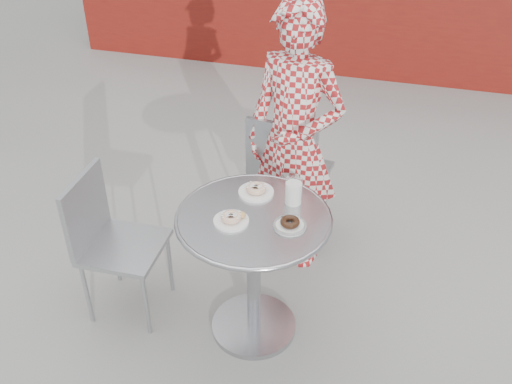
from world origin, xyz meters
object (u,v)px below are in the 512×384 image
(plate_checker, at_px, (290,224))
(bistro_table, at_px, (254,246))
(seated_person, at_px, (294,141))
(plate_far, at_px, (256,190))
(plate_near, at_px, (232,219))
(chair_left, at_px, (126,270))
(milk_cup, at_px, (293,192))
(chair_far, at_px, (290,198))

(plate_checker, bearing_deg, bistro_table, 170.98)
(bistro_table, relative_size, seated_person, 0.47)
(plate_far, distance_m, plate_near, 0.26)
(chair_left, xyz_separation_m, plate_near, (0.64, -0.05, 0.52))
(plate_far, bearing_deg, seated_person, 80.41)
(seated_person, bearing_deg, plate_checker, -63.77)
(milk_cup, bearing_deg, plate_near, -137.04)
(bistro_table, distance_m, plate_near, 0.23)
(plate_far, xyz_separation_m, milk_cup, (0.20, -0.03, 0.05))
(chair_left, distance_m, plate_checker, 1.05)
(plate_far, height_order, plate_near, plate_far)
(plate_checker, bearing_deg, plate_far, 135.56)
(bistro_table, distance_m, seated_person, 0.73)
(bistro_table, height_order, chair_left, chair_left)
(chair_far, xyz_separation_m, chair_left, (-0.72, -0.89, -0.02))
(chair_far, bearing_deg, chair_left, 58.49)
(chair_far, height_order, chair_left, chair_far)
(plate_near, bearing_deg, bistro_table, 37.95)
(chair_left, bearing_deg, seated_person, -48.62)
(chair_left, bearing_deg, chair_far, -40.32)
(chair_far, height_order, plate_checker, chair_far)
(bistro_table, xyz_separation_m, chair_far, (-0.01, 0.87, -0.30))
(seated_person, xyz_separation_m, plate_checker, (0.14, -0.72, -0.03))
(seated_person, distance_m, plate_far, 0.51)
(bistro_table, relative_size, chair_far, 0.84)
(chair_far, bearing_deg, plate_far, 94.44)
(chair_left, xyz_separation_m, plate_checker, (0.91, -0.01, 0.52))
(bistro_table, height_order, seated_person, seated_person)
(bistro_table, bearing_deg, chair_left, -178.38)
(chair_left, height_order, seated_person, seated_person)
(seated_person, distance_m, milk_cup, 0.55)
(chair_far, xyz_separation_m, plate_checker, (0.19, -0.90, 0.50))
(plate_near, distance_m, milk_cup, 0.34)
(plate_near, xyz_separation_m, milk_cup, (0.24, 0.23, 0.05))
(chair_left, distance_m, plate_near, 0.83)
(chair_far, distance_m, plate_checker, 1.05)
(bistro_table, height_order, milk_cup, milk_cup)
(bistro_table, distance_m, plate_far, 0.28)
(plate_far, height_order, plate_checker, plate_far)
(plate_checker, bearing_deg, plate_near, -171.87)
(chair_far, relative_size, plate_far, 5.08)
(bistro_table, height_order, plate_far, plate_far)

